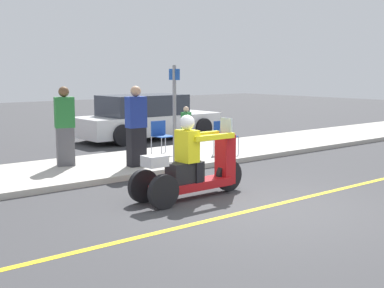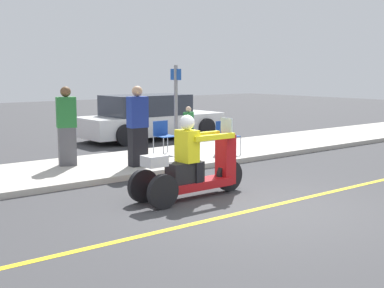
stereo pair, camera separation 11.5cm
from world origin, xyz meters
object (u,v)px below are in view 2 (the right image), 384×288
object	(u,v)px
folding_chair_set_back	(226,134)
folding_chair_curbside	(163,134)
street_sign	(176,111)
spectator_far_back	(188,129)
spectator_mid_group	(138,128)
spectator_near_curb	(67,128)
parked_car_lot_right	(150,118)
motorcycle_trike	(192,168)

from	to	relation	value
folding_chair_set_back	folding_chair_curbside	size ratio (longest dim) A/B	1.00
folding_chair_set_back	street_sign	world-z (taller)	street_sign
spectator_far_back	folding_chair_set_back	size ratio (longest dim) A/B	1.39
spectator_far_back	folding_chair_curbside	xyz separation A→B (m)	(-0.97, -0.20, -0.04)
spectator_mid_group	street_sign	size ratio (longest dim) A/B	0.80
spectator_mid_group	folding_chair_set_back	xyz separation A→B (m)	(2.70, 0.11, -0.34)
spectator_near_curb	folding_chair_curbside	distance (m)	2.66
spectator_far_back	parked_car_lot_right	xyz separation A→B (m)	(0.90, 3.11, 0.01)
spectator_mid_group	parked_car_lot_right	distance (m)	5.54
spectator_far_back	parked_car_lot_right	world-z (taller)	parked_car_lot_right
folding_chair_curbside	spectator_near_curb	bearing A→B (deg)	-179.08
spectator_near_curb	parked_car_lot_right	xyz separation A→B (m)	(4.52, 3.35, -0.28)
spectator_mid_group	parked_car_lot_right	world-z (taller)	spectator_mid_group
spectator_mid_group	parked_car_lot_right	bearing A→B (deg)	52.72
street_sign	folding_chair_curbside	bearing A→B (deg)	63.49
folding_chair_curbside	street_sign	xyz separation A→B (m)	(-0.77, -1.55, 0.69)
motorcycle_trike	spectator_near_curb	bearing A→B (deg)	98.30
spectator_far_back	street_sign	xyz separation A→B (m)	(-1.74, -1.75, 0.65)
spectator_far_back	spectator_near_curb	xyz separation A→B (m)	(-3.61, -0.24, 0.29)
spectator_far_back	spectator_mid_group	size ratio (longest dim) A/B	0.65
spectator_mid_group	street_sign	xyz separation A→B (m)	(0.70, -0.46, 0.35)
motorcycle_trike	spectator_mid_group	bearing A→B (deg)	76.80
spectator_near_curb	spectator_mid_group	world-z (taller)	spectator_mid_group
parked_car_lot_right	folding_chair_curbside	bearing A→B (deg)	-119.54
folding_chair_set_back	street_sign	bearing A→B (deg)	-164.26
folding_chair_curbside	motorcycle_trike	bearing A→B (deg)	-119.22
spectator_near_curb	spectator_mid_group	distance (m)	1.57
spectator_mid_group	parked_car_lot_right	size ratio (longest dim) A/B	0.37
spectator_far_back	spectator_near_curb	size ratio (longest dim) A/B	0.65
spectator_far_back	folding_chair_set_back	xyz separation A→B (m)	(0.26, -1.19, -0.04)
spectator_far_back	street_sign	size ratio (longest dim) A/B	0.52
street_sign	spectator_near_curb	bearing A→B (deg)	141.05
folding_chair_set_back	folding_chair_curbside	bearing A→B (deg)	141.12
spectator_mid_group	folding_chair_curbside	world-z (taller)	spectator_mid_group
spectator_mid_group	folding_chair_curbside	distance (m)	1.87
spectator_far_back	motorcycle_trike	bearing A→B (deg)	-127.85
street_sign	parked_car_lot_right	bearing A→B (deg)	61.41
spectator_near_curb	parked_car_lot_right	size ratio (longest dim) A/B	0.36
motorcycle_trike	folding_chair_curbside	distance (m)	4.30
folding_chair_curbside	parked_car_lot_right	xyz separation A→B (m)	(1.87, 3.30, 0.05)
motorcycle_trike	parked_car_lot_right	distance (m)	8.10
motorcycle_trike	folding_chair_curbside	xyz separation A→B (m)	(2.10, 3.76, 0.10)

